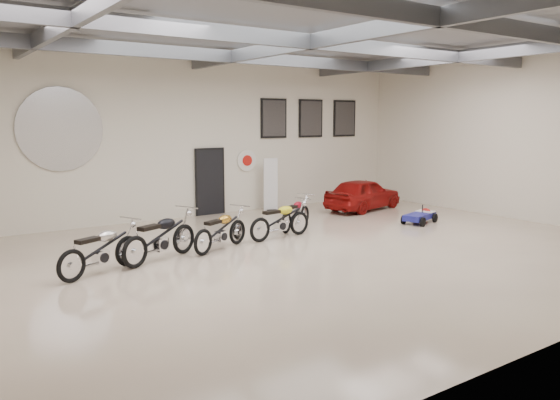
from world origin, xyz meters
TOP-DOWN VIEW (x-y plane):
  - floor at (0.00, 0.00)m, footprint 16.00×12.00m
  - ceiling at (0.00, 0.00)m, footprint 16.00×12.00m
  - back_wall at (0.00, 6.00)m, footprint 16.00×0.02m
  - right_wall at (8.00, 0.00)m, footprint 0.02×12.00m
  - ceiling_beams at (0.00, 0.00)m, footprint 15.80×11.80m
  - door at (0.50, 5.95)m, footprint 0.92×0.08m
  - logo_plaque at (-4.00, 5.95)m, footprint 2.30×0.06m
  - poster_left at (3.00, 5.96)m, footprint 1.05×0.08m
  - poster_mid at (4.60, 5.96)m, footprint 1.05×0.08m
  - poster_right at (6.20, 5.96)m, footprint 1.05×0.08m
  - oil_sign at (1.90, 5.95)m, footprint 0.72×0.10m
  - banner_stand at (2.56, 5.50)m, footprint 0.52×0.30m
  - motorcycle_silver at (-4.48, 1.01)m, footprint 2.08×1.38m
  - motorcycle_black at (-3.09, 1.32)m, footprint 2.21×1.46m
  - motorcycle_gold at (-1.52, 1.47)m, footprint 1.97×1.32m
  - motorcycle_yellow at (0.35, 1.70)m, footprint 2.00×0.83m
  - motorcycle_red at (1.38, 2.44)m, footprint 1.83×1.37m
  - go_kart at (5.08, 1.11)m, footprint 1.65×1.09m
  - vintage_car at (5.26, 3.85)m, footprint 1.98×3.40m

SIDE VIEW (x-z plane):
  - floor at x=0.00m, z-range -0.01..0.01m
  - go_kart at x=5.08m, z-range 0.00..0.55m
  - motorcycle_red at x=1.38m, z-range 0.00..0.93m
  - motorcycle_gold at x=-1.52m, z-range 0.00..0.99m
  - motorcycle_yellow at x=0.35m, z-range 0.00..1.01m
  - motorcycle_silver at x=-4.48m, z-range 0.00..1.04m
  - vintage_car at x=5.26m, z-range 0.00..1.09m
  - motorcycle_black at x=-3.09m, z-range 0.00..1.11m
  - banner_stand at x=2.56m, z-range 0.00..1.81m
  - door at x=0.50m, z-range 0.00..2.10m
  - oil_sign at x=1.90m, z-range 1.34..2.06m
  - back_wall at x=0.00m, z-range 0.00..5.00m
  - right_wall at x=8.00m, z-range 0.00..5.00m
  - logo_plaque at x=-4.00m, z-range 2.22..3.38m
  - poster_left at x=3.00m, z-range 2.42..3.78m
  - poster_mid at x=4.60m, z-range 2.42..3.78m
  - poster_right at x=6.20m, z-range 2.42..3.78m
  - ceiling_beams at x=0.00m, z-range 4.59..4.91m
  - ceiling at x=0.00m, z-range 5.00..5.00m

